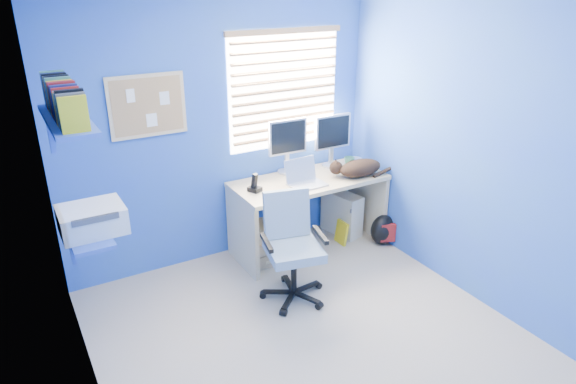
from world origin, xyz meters
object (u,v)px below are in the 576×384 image
laptop (307,174)px  tower_pc (342,213)px  desk (309,214)px  office_chair (292,260)px  cat (360,168)px

laptop → tower_pc: bearing=19.1°
desk → tower_pc: bearing=11.8°
tower_pc → office_chair: (-1.05, -0.75, 0.11)m
desk → cat: cat is taller
tower_pc → office_chair: bearing=-156.1°
desk → office_chair: (-0.57, -0.65, -0.03)m
laptop → tower_pc: (0.58, 0.23, -0.62)m
desk → cat: (0.47, -0.18, 0.45)m
tower_pc → office_chair: size_ratio=0.50×
desk → laptop: laptop is taller
cat → tower_pc: bearing=112.1°
office_chair → cat: bearing=24.4°
cat → desk: bearing=-177.2°
cat → tower_pc: 0.66m
laptop → office_chair: 0.86m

